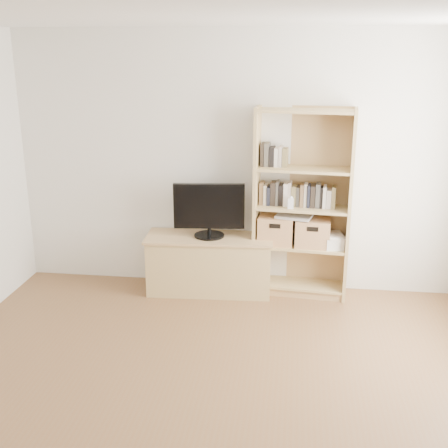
% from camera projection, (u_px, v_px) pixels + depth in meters
% --- Properties ---
extents(floor, '(4.50, 5.00, 0.01)m').
position_uv_depth(floor, '(194.00, 435.00, 3.66)').
color(floor, brown).
rests_on(floor, ground).
extents(back_wall, '(4.50, 0.02, 2.60)m').
position_uv_depth(back_wall, '(236.00, 163.00, 5.63)').
color(back_wall, silver).
rests_on(back_wall, floor).
extents(ceiling, '(4.50, 5.00, 0.01)m').
position_uv_depth(ceiling, '(185.00, 9.00, 2.88)').
color(ceiling, white).
rests_on(ceiling, back_wall).
extents(tv_stand, '(1.26, 0.53, 0.57)m').
position_uv_depth(tv_stand, '(210.00, 265.00, 5.75)').
color(tv_stand, tan).
rests_on(tv_stand, floor).
extents(bookshelf, '(0.97, 0.41, 1.88)m').
position_uv_depth(bookshelf, '(302.00, 204.00, 5.50)').
color(bookshelf, tan).
rests_on(bookshelf, floor).
extents(television, '(0.71, 0.12, 0.55)m').
position_uv_depth(television, '(209.00, 210.00, 5.57)').
color(television, black).
rests_on(television, tv_stand).
extents(books_row_mid, '(0.90, 0.28, 0.24)m').
position_uv_depth(books_row_mid, '(303.00, 194.00, 5.49)').
color(books_row_mid, brown).
rests_on(books_row_mid, bookshelf).
extents(books_row_upper, '(0.39, 0.18, 0.20)m').
position_uv_depth(books_row_upper, '(283.00, 156.00, 5.42)').
color(books_row_upper, brown).
rests_on(books_row_upper, bookshelf).
extents(baby_monitor, '(0.06, 0.04, 0.11)m').
position_uv_depth(baby_monitor, '(291.00, 203.00, 5.42)').
color(baby_monitor, white).
rests_on(baby_monitor, bookshelf).
extents(basket_left, '(0.36, 0.30, 0.28)m').
position_uv_depth(basket_left, '(276.00, 230.00, 5.63)').
color(basket_left, tan).
rests_on(basket_left, bookshelf).
extents(basket_right, '(0.35, 0.29, 0.28)m').
position_uv_depth(basket_right, '(313.00, 232.00, 5.56)').
color(basket_right, tan).
rests_on(basket_right, bookshelf).
extents(laptop, '(0.39, 0.31, 0.03)m').
position_uv_depth(laptop, '(294.00, 216.00, 5.54)').
color(laptop, silver).
rests_on(laptop, basket_left).
extents(magazine_stack, '(0.20, 0.27, 0.11)m').
position_uv_depth(magazine_stack, '(334.00, 242.00, 5.54)').
color(magazine_stack, silver).
rests_on(magazine_stack, bookshelf).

